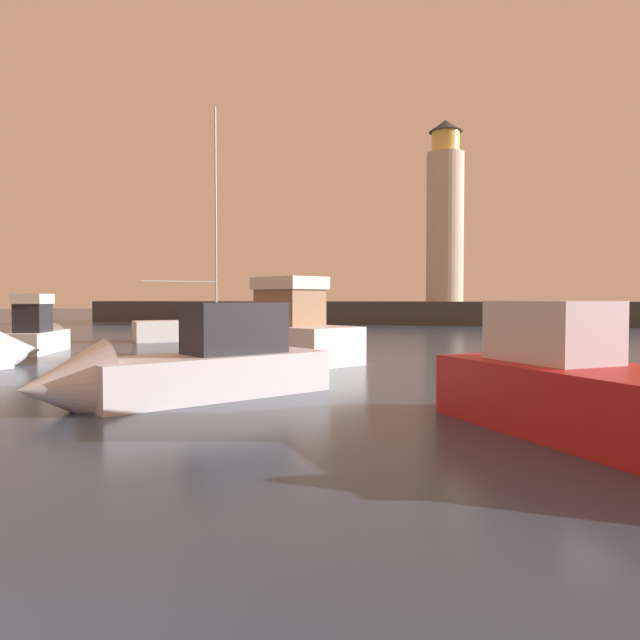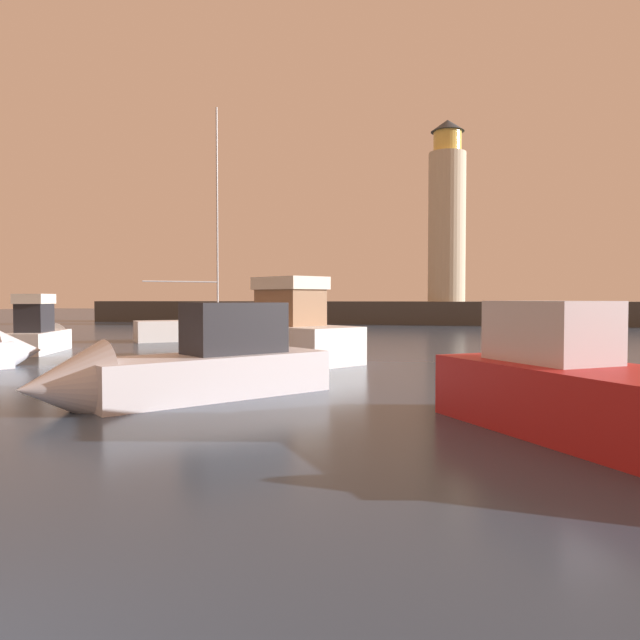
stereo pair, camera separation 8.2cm
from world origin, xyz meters
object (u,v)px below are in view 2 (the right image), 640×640
at_px(sailboat_moored, 205,329).
at_px(motorboat_0, 265,334).
at_px(motorboat_2, 42,333).
at_px(motorboat_3, 177,369).
at_px(lighthouse, 447,216).

bearing_deg(sailboat_moored, motorboat_0, -53.20).
bearing_deg(motorboat_2, motorboat_3, -41.00).
relative_size(lighthouse, sailboat_moored, 1.25).
relative_size(motorboat_2, sailboat_moored, 0.42).
bearing_deg(motorboat_3, motorboat_0, 97.01).
bearing_deg(lighthouse, motorboat_0, -100.00).
bearing_deg(sailboat_moored, lighthouse, 62.94).
relative_size(motorboat_3, sailboat_moored, 0.52).
xyz_separation_m(lighthouse, motorboat_0, (-6.79, -38.50, -10.21)).
distance_m(lighthouse, motorboat_0, 40.40).
bearing_deg(motorboat_2, lighthouse, 63.33).
distance_m(motorboat_2, sailboat_moored, 10.66).
height_order(lighthouse, motorboat_3, lighthouse).
bearing_deg(sailboat_moored, motorboat_3, -67.17).
distance_m(motorboat_3, sailboat_moored, 23.28).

